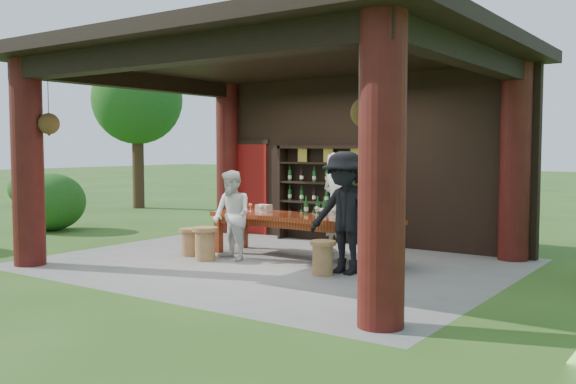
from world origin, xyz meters
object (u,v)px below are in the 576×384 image
Objects in this scene: stool_far_left at (190,241)px; host at (337,203)px; guest_woman at (232,215)px; stool_near_right at (323,257)px; guest_man at (345,213)px; tasting_table at (303,222)px; napkin_basket at (264,208)px; wine_shelf at (327,194)px; stool_near_left at (205,243)px.

stool_far_left is 2.69m from host.
stool_near_right is at bearing 11.58° from guest_woman.
guest_man is at bearing 19.65° from guest_woman.
guest_man is at bearing -29.55° from tasting_table.
stool_near_right is at bearing 132.30° from host.
tasting_table is 2.04m from stool_far_left.
stool_far_left is (-2.81, 0.10, -0.02)m from stool_near_right.
napkin_basket is at bearing 42.53° from stool_far_left.
tasting_table is 1.90× the size of guest_man.
wine_shelf is at bearing 67.46° from stool_far_left.
tasting_table is 1.42m from guest_man.
wine_shelf reaches higher than guest_man.
stool_near_left is 0.65m from guest_woman.
tasting_table is 7.22× the size of stool_far_left.
napkin_basket is (0.43, 1.06, 0.52)m from stool_near_left.
napkin_basket is at bearing 165.84° from guest_man.
stool_near_right is 0.28× the size of host.
host is 6.95× the size of napkin_basket.
stool_near_right is (1.67, -2.84, -0.70)m from wine_shelf.
guest_man is (1.21, -0.69, 0.29)m from tasting_table.
wine_shelf is 3.06m from stool_far_left.
tasting_table is 0.86m from napkin_basket.
guest_woman reaches higher than stool_near_right.
wine_shelf is 3.37m from stool_near_right.
stool_far_left is 0.27× the size of host.
tasting_table is at bearing 95.52° from host.
wine_shelf reaches higher than host.
tasting_table is at bearing -1.10° from napkin_basket.
stool_near_right is 2.81m from stool_far_left.
guest_woman is at bearing 38.59° from stool_near_left.
tasting_table is at bearing 155.18° from guest_man.
tasting_table reaches higher than stool_near_right.
wine_shelf is 2.66m from guest_woman.
wine_shelf is 8.47× the size of napkin_basket.
guest_woman is (-0.92, -0.76, 0.13)m from tasting_table.
host is (0.85, -1.05, -0.07)m from wine_shelf.
wine_shelf is 1.22× the size of host.
wine_shelf reaches higher than stool_near_right.
tasting_table is 13.48× the size of napkin_basket.
tasting_table is at bearing 39.31° from stool_near_left.
host is 1.19× the size of guest_woman.
guest_man is 7.10× the size of napkin_basket.
guest_woman reaches higher than stool_far_left.
stool_far_left is (-1.14, -2.74, -0.72)m from wine_shelf.
stool_near_left is (-0.61, -2.92, -0.68)m from wine_shelf.
stool_near_left is at bearing -112.25° from napkin_basket.
guest_man reaches higher than guest_woman.
napkin_basket reaches higher than stool_near_left.
stool_far_left is at bearing -137.47° from napkin_basket.
host reaches higher than guest_woman.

